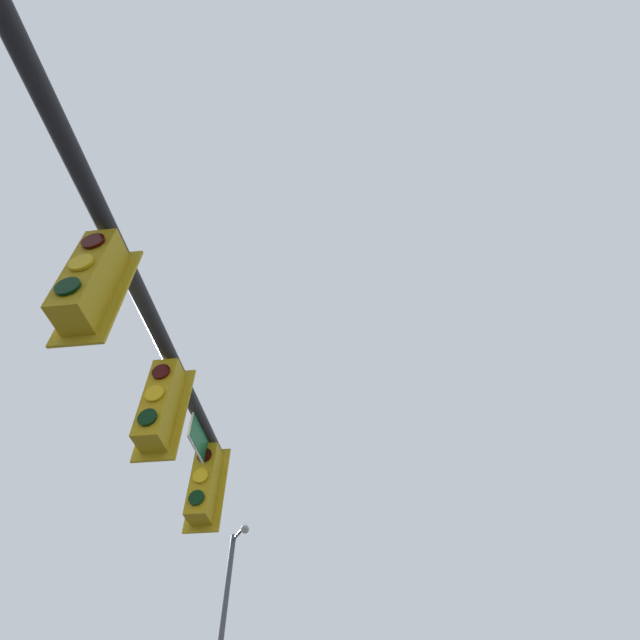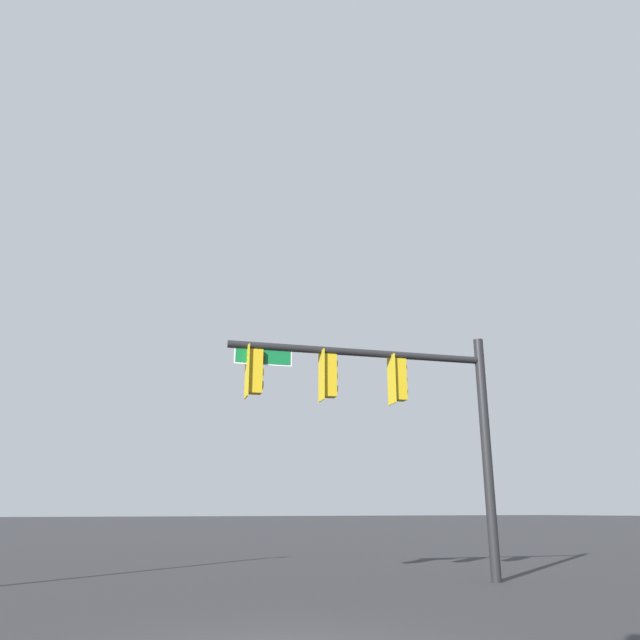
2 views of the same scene
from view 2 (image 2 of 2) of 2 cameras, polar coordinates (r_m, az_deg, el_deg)
signal_pole_near at (r=16.50m, az=6.56°, el=-7.19°), size 7.00×1.57×6.30m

